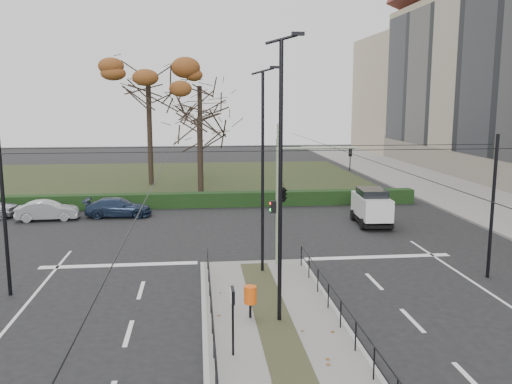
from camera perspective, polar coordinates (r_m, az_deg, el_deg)
ground at (r=20.13m, az=1.13°, el=-11.72°), size 140.00×140.00×0.00m
median_island at (r=17.82m, az=2.19°, el=-14.42°), size 4.40×15.00×0.14m
sidewalk_east at (r=46.02m, az=20.20°, el=-0.04°), size 8.00×90.00×0.14m
park at (r=51.24m, az=-10.18°, el=1.32°), size 38.00×26.00×0.10m
hedge at (r=37.99m, az=-11.54°, el=-0.92°), size 38.00×1.00×1.00m
median_railing at (r=17.38m, az=2.26°, el=-11.82°), size 4.14×13.24×0.92m
catenary at (r=20.73m, az=0.59°, el=-1.24°), size 20.00×34.00×6.00m
traffic_light at (r=23.74m, az=3.07°, el=0.04°), size 3.78×2.17×5.57m
litter_bin at (r=18.34m, az=-0.61°, el=-10.83°), size 0.43×0.43×1.09m
info_panel at (r=15.55m, az=-2.48°, el=-11.60°), size 0.11×0.52×1.99m
streetlamp_median_near at (r=17.18m, az=2.65°, el=1.29°), size 0.77×0.16×9.25m
streetlamp_median_far at (r=22.40m, az=0.75°, el=2.34°), size 0.71×0.15×8.55m
parked_car_second at (r=35.84m, az=-21.11°, el=-1.83°), size 3.79×1.60×1.22m
parked_car_third at (r=35.56m, az=-14.28°, el=-1.58°), size 4.20×1.83×1.20m
white_van at (r=32.86m, az=12.06°, el=-1.44°), size 2.04×4.01×2.17m
rust_tree at (r=47.45m, az=-11.31°, el=11.65°), size 7.51×7.51×11.92m
bare_tree_center at (r=50.95m, az=-5.96°, el=10.34°), size 6.10×6.10×11.34m
bare_tree_near at (r=42.04m, az=-5.95°, el=7.24°), size 5.67×5.67×7.91m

